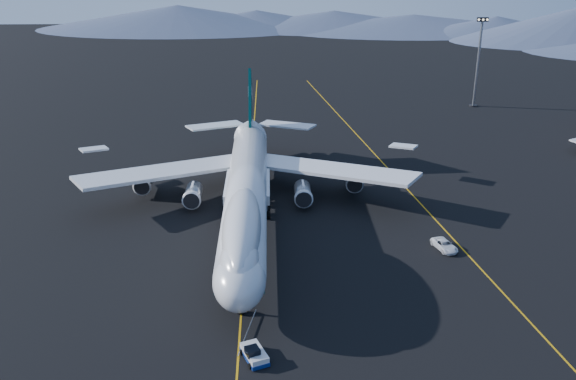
{
  "coord_description": "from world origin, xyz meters",
  "views": [
    {
      "loc": [
        3.81,
        -95.54,
        44.46
      ],
      "look_at": [
        6.69,
        -0.12,
        6.0
      ],
      "focal_mm": 40.0,
      "sensor_mm": 36.0,
      "label": 1
    }
  ],
  "objects_px": {
    "boeing_747": "(246,191)",
    "pushback_tug": "(255,355)",
    "floodlight_mast": "(478,62)",
    "service_van": "(445,245)"
  },
  "relations": [
    {
      "from": "boeing_747",
      "to": "pushback_tug",
      "type": "distance_m",
      "value": 36.33
    },
    {
      "from": "floodlight_mast",
      "to": "boeing_747",
      "type": "bearing_deg",
      "value": -128.64
    },
    {
      "from": "pushback_tug",
      "to": "service_van",
      "type": "bearing_deg",
      "value": 20.39
    },
    {
      "from": "boeing_747",
      "to": "service_van",
      "type": "height_order",
      "value": "boeing_747"
    },
    {
      "from": "boeing_747",
      "to": "pushback_tug",
      "type": "height_order",
      "value": "boeing_747"
    },
    {
      "from": "boeing_747",
      "to": "floodlight_mast",
      "type": "distance_m",
      "value": 96.28
    },
    {
      "from": "pushback_tug",
      "to": "floodlight_mast",
      "type": "distance_m",
      "value": 125.79
    },
    {
      "from": "boeing_747",
      "to": "floodlight_mast",
      "type": "height_order",
      "value": "floodlight_mast"
    },
    {
      "from": "pushback_tug",
      "to": "service_van",
      "type": "xyz_separation_m",
      "value": [
        28.14,
        25.94,
        0.12
      ]
    },
    {
      "from": "pushback_tug",
      "to": "floodlight_mast",
      "type": "xyz_separation_m",
      "value": [
        58.13,
        110.95,
        11.48
      ]
    }
  ]
}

